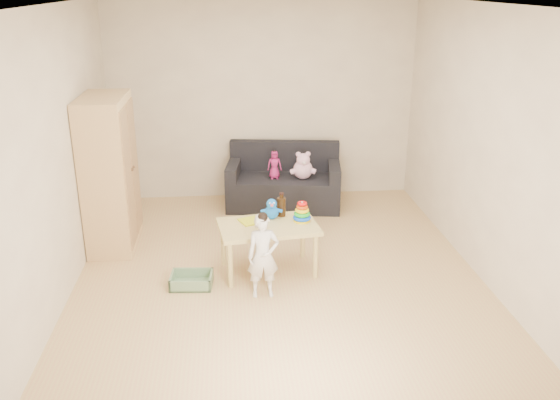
{
  "coord_description": "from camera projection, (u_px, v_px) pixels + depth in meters",
  "views": [
    {
      "loc": [
        -0.47,
        -5.48,
        2.79
      ],
      "look_at": [
        0.05,
        0.25,
        0.65
      ],
      "focal_mm": 38.0,
      "sensor_mm": 36.0,
      "label": 1
    }
  ],
  "objects": [
    {
      "name": "toddler",
      "position": [
        263.0,
        257.0,
        5.45
      ],
      "size": [
        0.3,
        0.21,
        0.79
      ],
      "primitive_type": "imported",
      "rotation": [
        0.0,
        0.0,
        0.05
      ],
      "color": "silver",
      "rests_on": "ground"
    },
    {
      "name": "wooden_figure",
      "position": [
        261.0,
        223.0,
        5.79
      ],
      "size": [
        0.05,
        0.04,
        0.1
      ],
      "primitive_type": null,
      "rotation": [
        0.0,
        0.0,
        0.28
      ],
      "color": "#5E271D",
      "rests_on": "play_table"
    },
    {
      "name": "sofa",
      "position": [
        284.0,
        191.0,
        7.73
      ],
      "size": [
        1.53,
        0.91,
        0.41
      ],
      "primitive_type": "cube",
      "rotation": [
        0.0,
        0.0,
        -0.13
      ],
      "color": "black",
      "rests_on": "ground"
    },
    {
      "name": "play_table",
      "position": [
        268.0,
        248.0,
        5.96
      ],
      "size": [
        1.04,
        0.74,
        0.51
      ],
      "primitive_type": "cube",
      "rotation": [
        0.0,
        0.0,
        0.13
      ],
      "color": "#E8CF7F",
      "rests_on": "ground"
    },
    {
      "name": "pink_bear",
      "position": [
        303.0,
        167.0,
        7.53
      ],
      "size": [
        0.31,
        0.28,
        0.3
      ],
      "primitive_type": null,
      "rotation": [
        0.0,
        0.0,
        -0.24
      ],
      "color": "#FFBBE2",
      "rests_on": "sofa"
    },
    {
      "name": "room",
      "position": [
        277.0,
        146.0,
        5.67
      ],
      "size": [
        4.5,
        4.5,
        4.5
      ],
      "color": "tan",
      "rests_on": "ground"
    },
    {
      "name": "wardrobe",
      "position": [
        109.0,
        173.0,
        6.4
      ],
      "size": [
        0.46,
        0.92,
        1.66
      ],
      "primitive_type": "cube",
      "color": "#E2BA7C",
      "rests_on": "ground"
    },
    {
      "name": "brown_bottle",
      "position": [
        282.0,
        206.0,
        6.07
      ],
      "size": [
        0.09,
        0.09,
        0.25
      ],
      "color": "black",
      "rests_on": "play_table"
    },
    {
      "name": "ring_stacker",
      "position": [
        302.0,
        213.0,
        5.94
      ],
      "size": [
        0.18,
        0.18,
        0.21
      ],
      "color": "yellow",
      "rests_on": "play_table"
    },
    {
      "name": "storage_bin",
      "position": [
        192.0,
        280.0,
        5.74
      ],
      "size": [
        0.42,
        0.33,
        0.12
      ],
      "primitive_type": null,
      "rotation": [
        0.0,
        0.0,
        -0.08
      ],
      "color": "gray",
      "rests_on": "ground"
    },
    {
      "name": "blue_plush",
      "position": [
        272.0,
        208.0,
        6.0
      ],
      "size": [
        0.19,
        0.16,
        0.22
      ],
      "primitive_type": null,
      "rotation": [
        0.0,
        0.0,
        -0.07
      ],
      "color": "blue",
      "rests_on": "play_table"
    },
    {
      "name": "doll",
      "position": [
        274.0,
        165.0,
        7.53
      ],
      "size": [
        0.18,
        0.12,
        0.35
      ],
      "primitive_type": "imported",
      "rotation": [
        0.0,
        0.0,
        -0.01
      ],
      "color": "#BA2371",
      "rests_on": "sofa"
    },
    {
      "name": "yellow_book",
      "position": [
        251.0,
        221.0,
        5.95
      ],
      "size": [
        0.27,
        0.27,
        0.02
      ],
      "primitive_type": "cube",
      "rotation": [
        0.0,
        0.0,
        0.4
      ],
      "color": "yellow",
      "rests_on": "play_table"
    }
  ]
}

